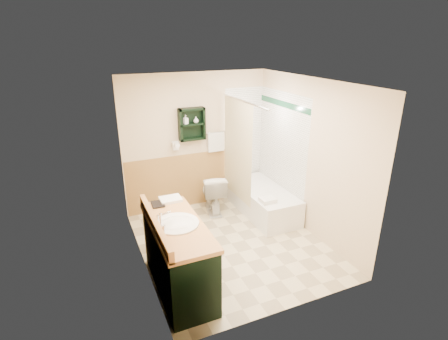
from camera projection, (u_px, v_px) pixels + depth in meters
The scene contains 25 objects.
floor at pixel (231, 243), 5.30m from camera, with size 3.00×3.00×0.00m, color beige.
back_wall at pixel (196, 142), 6.17m from camera, with size 2.60×0.04×2.40m, color beige.
left_wall at pixel (136, 185), 4.37m from camera, with size 0.04×3.00×2.40m, color beige.
right_wall at pixel (310, 157), 5.36m from camera, with size 0.04×3.00×2.40m, color beige.
ceiling at pixel (233, 80), 4.43m from camera, with size 2.60×3.00×0.04m, color white.
wainscot_left at pixel (144, 233), 4.64m from camera, with size 2.98×2.98×1.00m, color tan, non-canonical shape.
wainscot_back at pixel (198, 179), 6.39m from camera, with size 2.58×2.58×1.00m, color tan, non-canonical shape.
mirror_frame at pixel (148, 177), 3.81m from camera, with size 1.30×1.30×1.00m, color olive, non-canonical shape.
mirror_glass at pixel (148, 177), 3.82m from camera, with size 1.20×1.20×0.90m, color white, non-canonical shape.
tile_right at pixel (281, 153), 6.04m from camera, with size 1.50×1.50×2.10m, color white, non-canonical shape.
tile_back at pixel (248, 144), 6.57m from camera, with size 0.95×0.95×2.10m, color white, non-canonical shape.
tile_accent at pixel (283, 104), 5.73m from camera, with size 1.50×1.50×0.10m, color #15492D, non-canonical shape.
wall_shelf at pixel (192, 124), 5.91m from camera, with size 0.45×0.15×0.55m, color black.
hair_dryer at pixel (175, 146), 5.94m from camera, with size 0.10×0.24×0.18m, color white, non-canonical shape.
towel_bar at pixel (216, 132), 6.18m from camera, with size 0.40×0.06×0.40m, color white, non-canonical shape.
curtain_rod at pixel (243, 101), 5.42m from camera, with size 0.03×0.03×1.60m, color silver.
shower_curtain at pixel (237, 150), 5.87m from camera, with size 1.05×1.05×1.70m, color beige, non-canonical shape.
vanity at pixel (179, 257), 4.22m from camera, with size 0.59×1.42×0.90m, color black.
bathtub at pixel (263, 201), 6.13m from camera, with size 0.70×1.50×0.46m, color white.
toilet at pixel (213, 193), 6.17m from camera, with size 0.40×0.71×0.70m, color white.
counter_towel at pixel (171, 199), 4.63m from camera, with size 0.28×0.22×0.04m, color white.
vanity_book at pixel (151, 198), 4.46m from camera, with size 0.16×0.02×0.21m, color black.
tub_towel at pixel (268, 200), 5.56m from camera, with size 0.24×0.20×0.07m, color white.
soap_bottle_a at pixel (186, 122), 5.84m from camera, with size 0.07×0.15×0.07m, color white.
soap_bottle_b at pixel (196, 120), 5.91m from camera, with size 0.09×0.11×0.09m, color white.
Camera 1 is at (-1.92, -4.12, 2.94)m, focal length 28.00 mm.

